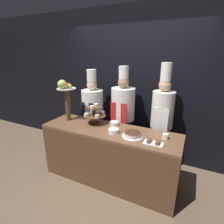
# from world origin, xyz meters

# --- Properties ---
(ground_plane) EXTENTS (14.00, 14.00, 0.00)m
(ground_plane) POSITION_xyz_m (0.00, 0.00, 0.00)
(ground_plane) COLOR brown
(wall_back) EXTENTS (10.00, 0.06, 2.80)m
(wall_back) POSITION_xyz_m (0.00, 1.29, 1.40)
(wall_back) COLOR black
(wall_back) RESTS_ON ground_plane
(buffet_counter) EXTENTS (2.12, 0.63, 0.90)m
(buffet_counter) POSITION_xyz_m (0.00, 0.31, 0.45)
(buffet_counter) COLOR brown
(buffet_counter) RESTS_ON ground_plane
(tiered_stand) EXTENTS (0.36, 0.36, 0.32)m
(tiered_stand) POSITION_xyz_m (-0.32, 0.43, 1.07)
(tiered_stand) COLOR brown
(tiered_stand) RESTS_ON buffet_counter
(fruit_pedestal) EXTENTS (0.31, 0.31, 0.70)m
(fruit_pedestal) POSITION_xyz_m (-0.82, 0.35, 1.38)
(fruit_pedestal) COLOR brown
(fruit_pedestal) RESTS_ON buffet_counter
(cake_round) EXTENTS (0.29, 0.29, 0.07)m
(cake_round) POSITION_xyz_m (0.40, 0.24, 0.93)
(cake_round) COLOR white
(cake_round) RESTS_ON buffet_counter
(cup_white) EXTENTS (0.08, 0.08, 0.07)m
(cup_white) POSITION_xyz_m (0.82, 0.37, 0.93)
(cup_white) COLOR white
(cup_white) RESTS_ON buffet_counter
(cake_square_tray) EXTENTS (0.25, 0.14, 0.05)m
(cake_square_tray) POSITION_xyz_m (0.70, 0.18, 0.92)
(cake_square_tray) COLOR white
(cake_square_tray) RESTS_ON buffet_counter
(serving_bowl_near) EXTENTS (0.15, 0.15, 0.17)m
(serving_bowl_near) POSITION_xyz_m (0.11, 0.24, 0.93)
(serving_bowl_near) COLOR white
(serving_bowl_near) RESTS_ON buffet_counter
(serving_bowl_far) EXTENTS (0.14, 0.14, 0.16)m
(serving_bowl_far) POSITION_xyz_m (0.00, 0.50, 0.93)
(serving_bowl_far) COLOR white
(serving_bowl_far) RESTS_ON buffet_counter
(chef_left) EXTENTS (0.41, 0.41, 1.72)m
(chef_left) POSITION_xyz_m (-0.66, 0.91, 0.92)
(chef_left) COLOR #38332D
(chef_left) RESTS_ON ground_plane
(chef_center_left) EXTENTS (0.41, 0.41, 1.80)m
(chef_center_left) POSITION_xyz_m (-0.02, 0.91, 0.97)
(chef_center_left) COLOR #28282D
(chef_center_left) RESTS_ON ground_plane
(chef_center_right) EXTENTS (0.35, 0.35, 1.87)m
(chef_center_right) POSITION_xyz_m (0.66, 0.91, 1.00)
(chef_center_right) COLOR black
(chef_center_right) RESTS_ON ground_plane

